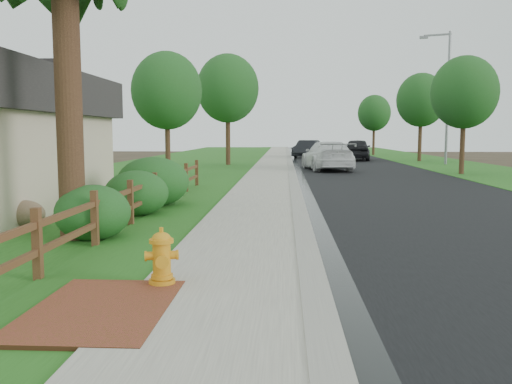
# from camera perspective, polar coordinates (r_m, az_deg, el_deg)

# --- Properties ---
(ground) EXTENTS (120.00, 120.00, 0.00)m
(ground) POSITION_cam_1_polar(r_m,az_deg,el_deg) (7.47, 3.08, -10.68)
(ground) COLOR #312A1B
(road) EXTENTS (8.00, 90.00, 0.02)m
(road) POSITION_cam_1_polar(r_m,az_deg,el_deg) (42.46, 9.25, 3.15)
(road) COLOR black
(road) RESTS_ON ground
(curb) EXTENTS (0.40, 90.00, 0.12)m
(curb) POSITION_cam_1_polar(r_m,az_deg,el_deg) (42.21, 3.56, 3.27)
(curb) COLOR gray
(curb) RESTS_ON ground
(wet_gutter) EXTENTS (0.50, 90.00, 0.00)m
(wet_gutter) POSITION_cam_1_polar(r_m,az_deg,el_deg) (42.21, 4.04, 3.21)
(wet_gutter) COLOR black
(wet_gutter) RESTS_ON road
(sidewalk) EXTENTS (2.20, 90.00, 0.10)m
(sidewalk) POSITION_cam_1_polar(r_m,az_deg,el_deg) (42.21, 1.80, 3.27)
(sidewalk) COLOR gray
(sidewalk) RESTS_ON ground
(grass_strip) EXTENTS (1.60, 90.00, 0.06)m
(grass_strip) POSITION_cam_1_polar(r_m,az_deg,el_deg) (42.30, -0.78, 3.25)
(grass_strip) COLOR #215518
(grass_strip) RESTS_ON ground
(lawn_near) EXTENTS (9.00, 90.00, 0.04)m
(lawn_near) POSITION_cam_1_polar(r_m,az_deg,el_deg) (42.95, -7.73, 3.22)
(lawn_near) COLOR #215518
(lawn_near) RESTS_ON ground
(verge_far) EXTENTS (6.00, 90.00, 0.04)m
(verge_far) POSITION_cam_1_polar(r_m,az_deg,el_deg) (43.75, 18.28, 3.02)
(verge_far) COLOR #215518
(verge_far) RESTS_ON ground
(brick_patch) EXTENTS (1.60, 2.40, 0.11)m
(brick_patch) POSITION_cam_1_polar(r_m,az_deg,el_deg) (6.86, -16.05, -11.99)
(brick_patch) COLOR brown
(brick_patch) RESTS_ON ground
(ranch_fence) EXTENTS (0.12, 16.92, 1.10)m
(ranch_fence) POSITION_cam_1_polar(r_m,az_deg,el_deg) (14.10, -11.73, -0.28)
(ranch_fence) COLOR #492A18
(ranch_fence) RESTS_ON ground
(fire_hydrant) EXTENTS (0.52, 0.42, 0.79)m
(fire_hydrant) POSITION_cam_1_polar(r_m,az_deg,el_deg) (7.60, -9.90, -6.86)
(fire_hydrant) COLOR gold
(fire_hydrant) RESTS_ON sidewalk
(white_suv) EXTENTS (3.08, 6.08, 1.69)m
(white_suv) POSITION_cam_1_polar(r_m,az_deg,el_deg) (32.50, 7.51, 3.80)
(white_suv) COLOR white
(white_suv) RESTS_ON road
(dark_car_mid) EXTENTS (2.82, 5.42, 1.76)m
(dark_car_mid) POSITION_cam_1_polar(r_m,az_deg,el_deg) (45.08, 10.61, 4.43)
(dark_car_mid) COLOR black
(dark_car_mid) RESTS_ON road
(dark_car_far) EXTENTS (3.02, 5.06, 1.57)m
(dark_car_far) POSITION_cam_1_polar(r_m,az_deg,el_deg) (49.60, 5.45, 4.54)
(dark_car_far) COLOR black
(dark_car_far) RESTS_ON road
(streetlight) EXTENTS (2.05, 0.87, 9.16)m
(streetlight) POSITION_cam_1_polar(r_m,az_deg,el_deg) (40.31, 19.32, 10.10)
(streetlight) COLOR gray
(streetlight) RESTS_ON ground
(boulder) EXTENTS (1.18, 1.06, 0.65)m
(boulder) POSITION_cam_1_polar(r_m,az_deg,el_deg) (13.56, -23.22, -2.15)
(boulder) COLOR brown
(boulder) RESTS_ON ground
(shrub_a) EXTENTS (1.80, 1.80, 1.14)m
(shrub_a) POSITION_cam_1_polar(r_m,az_deg,el_deg) (11.48, -16.81, -2.10)
(shrub_a) COLOR #1F4C1B
(shrub_a) RESTS_ON ground
(shrub_b) EXTENTS (2.27, 2.27, 1.49)m
(shrub_b) POSITION_cam_1_polar(r_m,az_deg,el_deg) (16.32, -10.78, 1.05)
(shrub_b) COLOR #1F4C1B
(shrub_b) RESTS_ON ground
(shrub_c) EXTENTS (1.90, 1.90, 1.21)m
(shrub_c) POSITION_cam_1_polar(r_m,az_deg,el_deg) (14.57, -12.47, -0.14)
(shrub_c) COLOR #1F4C1B
(shrub_c) RESTS_ON ground
(tree_near_left) EXTENTS (3.53, 3.53, 6.26)m
(tree_near_left) POSITION_cam_1_polar(r_m,az_deg,el_deg) (27.86, -9.37, 10.46)
(tree_near_left) COLOR #321D14
(tree_near_left) RESTS_ON ground
(tree_near_right) EXTENTS (3.47, 3.47, 6.24)m
(tree_near_right) POSITION_cam_1_polar(r_m,az_deg,el_deg) (30.89, 21.10, 9.74)
(tree_near_right) COLOR #321D14
(tree_near_right) RESTS_ON ground
(tree_mid_left) EXTENTS (4.24, 4.24, 7.59)m
(tree_mid_left) POSITION_cam_1_polar(r_m,az_deg,el_deg) (37.60, -2.99, 10.82)
(tree_mid_left) COLOR #321D14
(tree_mid_left) RESTS_ON ground
(tree_mid_right) EXTENTS (3.79, 3.79, 6.86)m
(tree_mid_right) POSITION_cam_1_polar(r_m,az_deg,el_deg) (44.45, 16.99, 9.23)
(tree_mid_right) COLOR #321D14
(tree_mid_right) RESTS_ON ground
(tree_far_right) EXTENTS (3.29, 3.29, 6.07)m
(tree_far_right) POSITION_cam_1_polar(r_m,az_deg,el_deg) (56.27, 12.34, 8.12)
(tree_far_right) COLOR #321D14
(tree_far_right) RESTS_ON ground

